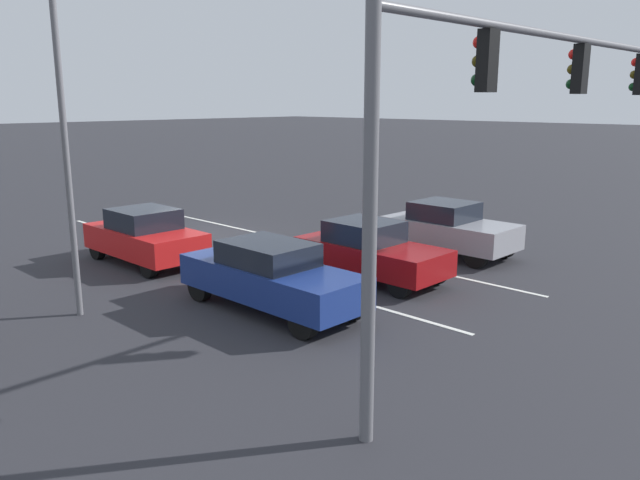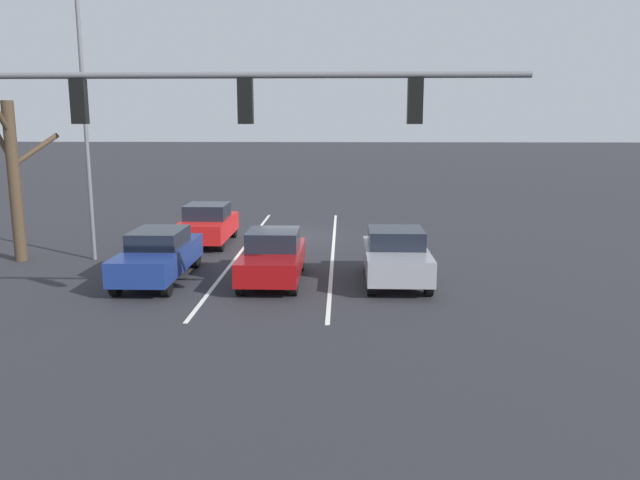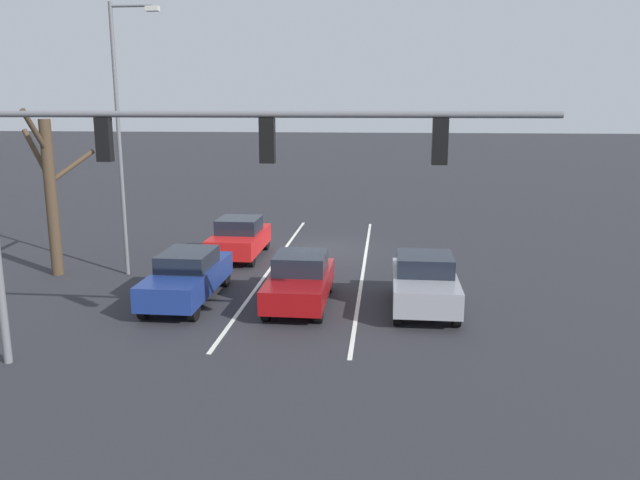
# 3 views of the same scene
# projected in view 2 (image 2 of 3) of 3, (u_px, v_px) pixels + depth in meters

# --- Properties ---
(ground_plane) EXTENTS (240.00, 240.00, 0.00)m
(ground_plane) POSITION_uv_depth(u_px,v_px,m) (294.00, 236.00, 26.95)
(ground_plane) COLOR #28282D
(lane_stripe_left_divider) EXTENTS (0.12, 17.89, 0.01)m
(lane_stripe_left_divider) POSITION_uv_depth(u_px,v_px,m) (333.00, 250.00, 24.00)
(lane_stripe_left_divider) COLOR silver
(lane_stripe_left_divider) RESTS_ON ground_plane
(lane_stripe_center_divider) EXTENTS (0.12, 17.89, 0.01)m
(lane_stripe_center_divider) POSITION_uv_depth(u_px,v_px,m) (243.00, 250.00, 24.12)
(lane_stripe_center_divider) COLOR silver
(lane_stripe_center_divider) RESTS_ON ground_plane
(car_navy_rightlane_front) EXTENTS (1.72, 4.74, 1.59)m
(car_navy_rightlane_front) POSITION_uv_depth(u_px,v_px,m) (159.00, 255.00, 19.35)
(car_navy_rightlane_front) COLOR navy
(car_navy_rightlane_front) RESTS_ON ground_plane
(car_maroon_midlane_front) EXTENTS (1.78, 4.19, 1.57)m
(car_maroon_midlane_front) POSITION_uv_depth(u_px,v_px,m) (273.00, 257.00, 19.25)
(car_maroon_midlane_front) COLOR maroon
(car_maroon_midlane_front) RESTS_ON ground_plane
(car_gray_leftlane_front) EXTENTS (1.89, 4.03, 1.65)m
(car_gray_leftlane_front) POSITION_uv_depth(u_px,v_px,m) (396.00, 256.00, 19.07)
(car_gray_leftlane_front) COLOR gray
(car_gray_leftlane_front) RESTS_ON ground_plane
(car_red_rightlane_second) EXTENTS (1.84, 4.06, 1.62)m
(car_red_rightlane_second) POSITION_uv_depth(u_px,v_px,m) (208.00, 224.00, 25.11)
(car_red_rightlane_second) COLOR red
(car_red_rightlane_second) RESTS_ON ground_plane
(traffic_signal_gantry) EXTENTS (12.52, 0.37, 6.25)m
(traffic_signal_gantry) POSITION_uv_depth(u_px,v_px,m) (147.00, 127.00, 13.49)
(traffic_signal_gantry) COLOR slate
(traffic_signal_gantry) RESTS_ON ground_plane
(street_lamp_right_shoulder) EXTENTS (1.75, 0.24, 9.45)m
(street_lamp_right_shoulder) POSITION_uv_depth(u_px,v_px,m) (89.00, 108.00, 21.42)
(street_lamp_right_shoulder) COLOR slate
(street_lamp_right_shoulder) RESTS_ON ground_plane
(bare_tree_near) EXTENTS (2.41, 2.70, 5.97)m
(bare_tree_near) POSITION_uv_depth(u_px,v_px,m) (14.00, 174.00, 21.68)
(bare_tree_near) COLOR #423323
(bare_tree_near) RESTS_ON ground_plane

